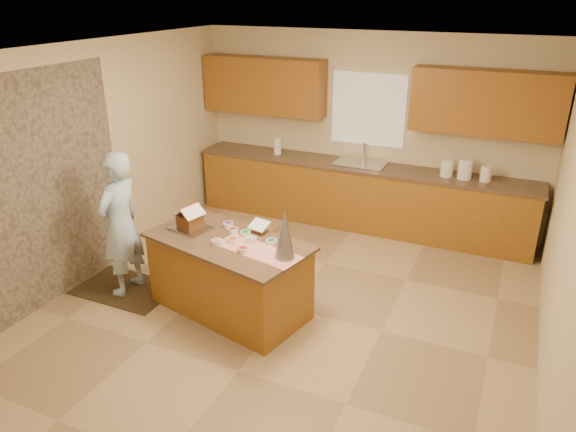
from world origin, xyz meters
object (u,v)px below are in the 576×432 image
object	(u,v)px
island_base	(229,277)
gingerbread_house	(190,219)
tinsel_tree	(285,234)
boy	(120,224)

from	to	relation	value
island_base	gingerbread_house	world-z (taller)	gingerbread_house
island_base	tinsel_tree	xyz separation A→B (m)	(0.70, -0.12, 0.68)
tinsel_tree	boy	distance (m)	1.99
tinsel_tree	boy	size ratio (longest dim) A/B	0.30
island_base	tinsel_tree	world-z (taller)	tinsel_tree
tinsel_tree	island_base	bearing A→B (deg)	170.53
island_base	boy	bearing A→B (deg)	-160.69
island_base	boy	world-z (taller)	boy
boy	tinsel_tree	bearing A→B (deg)	90.46
gingerbread_house	island_base	bearing A→B (deg)	-7.94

